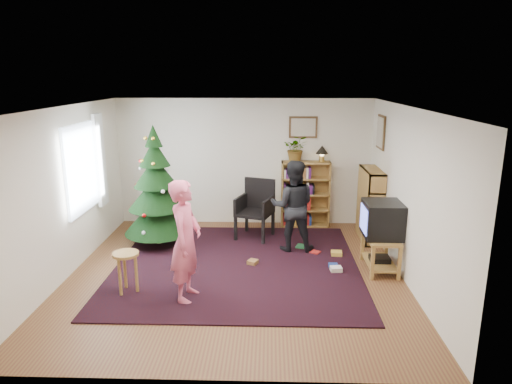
{
  "coord_description": "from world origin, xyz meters",
  "views": [
    {
      "loc": [
        0.51,
        -6.39,
        2.94
      ],
      "look_at": [
        0.29,
        0.73,
        1.1
      ],
      "focal_mm": 32.0,
      "sensor_mm": 36.0,
      "label": 1
    }
  ],
  "objects_px": {
    "picture_back": "(303,127)",
    "table_lamp": "(322,151)",
    "christmas_tree": "(157,196)",
    "bookshelf_back": "(305,193)",
    "potted_plant": "(296,149)",
    "bookshelf_right": "(370,204)",
    "stool": "(126,262)",
    "person_standing": "(186,241)",
    "armchair": "(255,206)",
    "person_by_chair": "(293,206)",
    "picture_right": "(381,132)",
    "tv_stand": "(380,250)",
    "crt_tv": "(382,219)"
  },
  "relations": [
    {
      "from": "armchair",
      "to": "person_by_chair",
      "type": "distance_m",
      "value": 0.96
    },
    {
      "from": "crt_tv",
      "to": "potted_plant",
      "type": "height_order",
      "value": "potted_plant"
    },
    {
      "from": "bookshelf_back",
      "to": "crt_tv",
      "type": "distance_m",
      "value": 2.34
    },
    {
      "from": "bookshelf_right",
      "to": "stool",
      "type": "relative_size",
      "value": 2.19
    },
    {
      "from": "bookshelf_right",
      "to": "tv_stand",
      "type": "height_order",
      "value": "bookshelf_right"
    },
    {
      "from": "christmas_tree",
      "to": "bookshelf_back",
      "type": "height_order",
      "value": "christmas_tree"
    },
    {
      "from": "picture_back",
      "to": "bookshelf_right",
      "type": "relative_size",
      "value": 0.42
    },
    {
      "from": "picture_back",
      "to": "person_standing",
      "type": "distance_m",
      "value": 3.87
    },
    {
      "from": "picture_back",
      "to": "stool",
      "type": "distance_m",
      "value": 4.34
    },
    {
      "from": "bookshelf_back",
      "to": "tv_stand",
      "type": "bearing_deg",
      "value": -64.53
    },
    {
      "from": "bookshelf_back",
      "to": "table_lamp",
      "type": "relative_size",
      "value": 4.06
    },
    {
      "from": "picture_back",
      "to": "person_standing",
      "type": "height_order",
      "value": "picture_back"
    },
    {
      "from": "picture_back",
      "to": "potted_plant",
      "type": "height_order",
      "value": "picture_back"
    },
    {
      "from": "stool",
      "to": "bookshelf_right",
      "type": "bearing_deg",
      "value": 31.24
    },
    {
      "from": "bookshelf_right",
      "to": "stool",
      "type": "distance_m",
      "value": 4.43
    },
    {
      "from": "armchair",
      "to": "potted_plant",
      "type": "height_order",
      "value": "potted_plant"
    },
    {
      "from": "christmas_tree",
      "to": "stool",
      "type": "relative_size",
      "value": 3.59
    },
    {
      "from": "armchair",
      "to": "stool",
      "type": "height_order",
      "value": "armchair"
    },
    {
      "from": "picture_back",
      "to": "table_lamp",
      "type": "distance_m",
      "value": 0.58
    },
    {
      "from": "tv_stand",
      "to": "person_standing",
      "type": "height_order",
      "value": "person_standing"
    },
    {
      "from": "christmas_tree",
      "to": "armchair",
      "type": "distance_m",
      "value": 1.78
    },
    {
      "from": "crt_tv",
      "to": "person_by_chair",
      "type": "distance_m",
      "value": 1.53
    },
    {
      "from": "armchair",
      "to": "table_lamp",
      "type": "height_order",
      "value": "table_lamp"
    },
    {
      "from": "picture_back",
      "to": "bookshelf_back",
      "type": "height_order",
      "value": "picture_back"
    },
    {
      "from": "person_standing",
      "to": "bookshelf_back",
      "type": "bearing_deg",
      "value": -21.76
    },
    {
      "from": "picture_right",
      "to": "tv_stand",
      "type": "height_order",
      "value": "picture_right"
    },
    {
      "from": "armchair",
      "to": "person_standing",
      "type": "xyz_separation_m",
      "value": [
        -0.83,
        -2.48,
        0.24
      ]
    },
    {
      "from": "armchair",
      "to": "stool",
      "type": "xyz_separation_m",
      "value": [
        -1.68,
        -2.34,
        -0.13
      ]
    },
    {
      "from": "bookshelf_right",
      "to": "bookshelf_back",
      "type": "bearing_deg",
      "value": 57.85
    },
    {
      "from": "picture_right",
      "to": "person_by_chair",
      "type": "height_order",
      "value": "picture_right"
    },
    {
      "from": "picture_right",
      "to": "table_lamp",
      "type": "height_order",
      "value": "picture_right"
    },
    {
      "from": "person_by_chair",
      "to": "table_lamp",
      "type": "xyz_separation_m",
      "value": [
        0.61,
        1.32,
        0.73
      ]
    },
    {
      "from": "christmas_tree",
      "to": "person_by_chair",
      "type": "bearing_deg",
      "value": -5.12
    },
    {
      "from": "picture_back",
      "to": "crt_tv",
      "type": "xyz_separation_m",
      "value": [
        1.07,
        -2.24,
        -1.13
      ]
    },
    {
      "from": "table_lamp",
      "to": "armchair",
      "type": "bearing_deg",
      "value": -152.76
    },
    {
      "from": "picture_back",
      "to": "bookshelf_right",
      "type": "xyz_separation_m",
      "value": [
        1.19,
        -0.84,
        -1.29
      ]
    },
    {
      "from": "potted_plant",
      "to": "person_standing",
      "type": "bearing_deg",
      "value": -117.06
    },
    {
      "from": "picture_back",
      "to": "person_standing",
      "type": "xyz_separation_m",
      "value": [
        -1.74,
        -3.27,
        -1.13
      ]
    },
    {
      "from": "stool",
      "to": "person_standing",
      "type": "relative_size",
      "value": 0.36
    },
    {
      "from": "picture_back",
      "to": "table_lamp",
      "type": "xyz_separation_m",
      "value": [
        0.37,
        -0.14,
        -0.43
      ]
    },
    {
      "from": "picture_back",
      "to": "stool",
      "type": "xyz_separation_m",
      "value": [
        -2.59,
        -3.14,
        -1.49
      ]
    },
    {
      "from": "picture_right",
      "to": "bookshelf_right",
      "type": "bearing_deg",
      "value": -139.07
    },
    {
      "from": "bookshelf_back",
      "to": "table_lamp",
      "type": "bearing_deg",
      "value": 0.0
    },
    {
      "from": "person_standing",
      "to": "potted_plant",
      "type": "xyz_separation_m",
      "value": [
        1.6,
        3.14,
        0.73
      ]
    },
    {
      "from": "bookshelf_back",
      "to": "stool",
      "type": "bearing_deg",
      "value": -131.53
    },
    {
      "from": "person_by_chair",
      "to": "potted_plant",
      "type": "distance_m",
      "value": 1.54
    },
    {
      "from": "stool",
      "to": "crt_tv",
      "type": "bearing_deg",
      "value": 13.7
    },
    {
      "from": "picture_right",
      "to": "crt_tv",
      "type": "relative_size",
      "value": 0.98
    },
    {
      "from": "picture_back",
      "to": "tv_stand",
      "type": "xyz_separation_m",
      "value": [
        1.07,
        -2.24,
        -1.63
      ]
    },
    {
      "from": "picture_back",
      "to": "armchair",
      "type": "relative_size",
      "value": 0.51
    }
  ]
}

